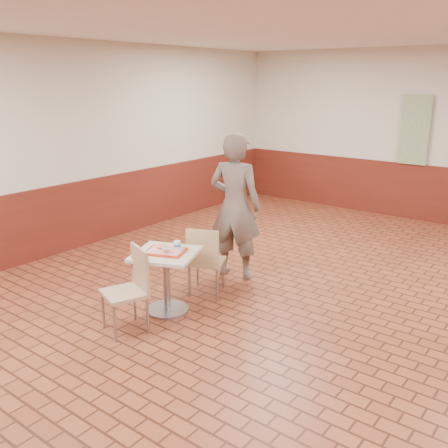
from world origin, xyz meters
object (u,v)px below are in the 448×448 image
Objects in this scene: ring_donut at (161,246)px; chair_main_front at (131,285)px; customer at (235,206)px; serving_tray at (166,251)px; paper_cup at (177,245)px; chair_main_back at (205,258)px; long_john_donut at (165,250)px; main_table at (166,272)px.

chair_main_front is at bearing -79.16° from ring_donut.
serving_tray is (0.03, -1.28, -0.23)m from customer.
customer is at bearing 111.81° from chair_main_front.
chair_main_front is 8.94× the size of paper_cup.
serving_tray is at bearing 60.26° from chair_main_back.
chair_main_back is 0.84m from customer.
chair_main_front reaches higher than long_john_donut.
chair_main_back is (0.05, 1.10, -0.02)m from chair_main_front.
customer is at bearing 86.69° from ring_donut.
customer is at bearing 91.18° from serving_tray.
chair_main_front is 1.03× the size of chair_main_back.
long_john_donut is 0.14m from paper_cup.
paper_cup reaches higher than main_table.
paper_cup is at bearing 102.76° from chair_main_front.
chair_main_front is at bearing 63.26° from chair_main_back.
main_table is at bearing 60.26° from chair_main_back.
ring_donut is at bearing 159.94° from main_table.
paper_cup is at bearing 69.77° from chair_main_back.
ring_donut is (-0.10, 0.04, 0.26)m from main_table.
chair_main_back reaches higher than ring_donut.
customer is 19.22× the size of paper_cup.
chair_main_front is at bearing 77.32° from customer.
customer is (-0.03, 1.28, 0.47)m from main_table.
chair_main_back is 0.67m from long_john_donut.
serving_tray is at bearing 111.51° from chair_main_front.
paper_cup is at bearing 43.69° from serving_tray.
chair_main_front is 0.47× the size of customer.
main_table is 4.76× the size of long_john_donut.
paper_cup is at bearing 66.96° from long_john_donut.
chair_main_front is (0.01, -0.51, 0.02)m from main_table.
chair_main_back is at bearing 74.06° from ring_donut.
chair_main_front reaches higher than chair_main_back.
main_table is at bearing 77.44° from customer.
main_table is 0.28m from ring_donut.
serving_tray is 2.82× the size of long_john_donut.
ring_donut is (-0.07, -1.24, -0.20)m from customer.
long_john_donut is (0.06, -1.32, -0.20)m from customer.
long_john_donut reaches higher than serving_tray.
serving_tray is (-0.06, -0.58, 0.23)m from chair_main_back.
chair_main_back is (0.06, 0.58, 0.01)m from main_table.
ring_donut is 0.16m from long_john_donut.
serving_tray is 0.14m from paper_cup.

